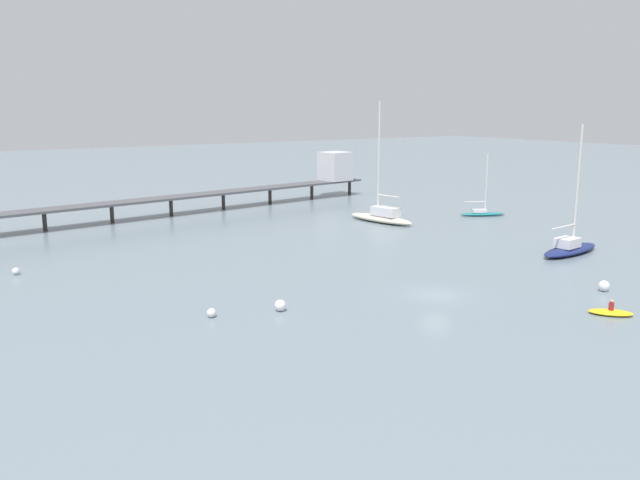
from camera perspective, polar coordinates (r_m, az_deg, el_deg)
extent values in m
plane|color=slate|center=(52.02, 10.19, -4.78)|extent=(400.00, 400.00, 0.00)
cube|color=#4C4C51|center=(91.76, -10.72, 3.91)|extent=(60.20, 11.73, 0.30)
cylinder|color=#38332D|center=(83.56, -23.09, 1.51)|extent=(0.50, 0.50, 2.30)
cylinder|color=#38332D|center=(86.41, -17.85, 2.20)|extent=(0.50, 0.50, 2.30)
cylinder|color=#38332D|center=(89.94, -12.98, 2.82)|extent=(0.50, 0.50, 2.30)
cylinder|color=#38332D|center=(94.08, -8.50, 3.38)|extent=(0.50, 0.50, 2.30)
cylinder|color=#38332D|center=(98.75, -4.42, 3.86)|extent=(0.50, 0.50, 2.30)
cylinder|color=#38332D|center=(103.88, -0.73, 4.29)|extent=(0.50, 0.50, 2.30)
cylinder|color=#38332D|center=(109.40, 2.62, 4.65)|extent=(0.50, 0.50, 2.30)
cube|color=silver|center=(106.79, 1.36, 6.52)|extent=(4.80, 4.80, 4.62)
ellipsoid|color=beige|center=(83.23, 5.36, 1.88)|extent=(4.36, 10.22, 0.90)
cube|color=silver|center=(82.56, 5.79, 2.52)|extent=(2.44, 3.97, 1.14)
cylinder|color=silver|center=(82.60, 5.20, 7.14)|extent=(0.24, 0.24, 14.34)
cylinder|color=silver|center=(81.96, 6.07, 3.86)|extent=(0.85, 3.48, 0.19)
ellipsoid|color=navy|center=(69.94, 21.17, -0.82)|extent=(9.19, 3.69, 0.76)
cube|color=silver|center=(69.15, 20.94, -0.21)|extent=(2.58, 2.07, 0.95)
cylinder|color=silver|center=(69.31, 21.74, 4.45)|extent=(0.23, 0.23, 12.14)
cylinder|color=silver|center=(67.97, 20.64, 1.09)|extent=(4.32, 0.75, 0.18)
ellipsoid|color=#1E727A|center=(90.39, 14.13, 2.23)|extent=(6.15, 4.08, 0.48)
cube|color=silver|center=(90.16, 13.84, 2.52)|extent=(2.12, 1.72, 0.44)
cylinder|color=silver|center=(89.93, 14.45, 4.88)|extent=(0.19, 0.19, 7.96)
cylinder|color=silver|center=(89.75, 13.46, 3.28)|extent=(2.75, 1.52, 0.16)
ellipsoid|color=yellow|center=(50.87, 24.23, -5.83)|extent=(3.03, 3.17, 0.35)
cylinder|color=maroon|center=(50.74, 24.27, -5.35)|extent=(0.51, 0.51, 0.55)
sphere|color=tan|center=(50.64, 24.31, -4.92)|extent=(0.24, 0.24, 0.24)
sphere|color=silver|center=(46.48, -9.53, -6.34)|extent=(0.66, 0.66, 0.66)
sphere|color=silver|center=(56.85, 23.73, -3.72)|extent=(0.89, 0.89, 0.89)
sphere|color=silver|center=(47.26, -3.52, -5.77)|extent=(0.84, 0.84, 0.84)
sphere|color=silver|center=(63.12, -25.21, -2.50)|extent=(0.64, 0.64, 0.64)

